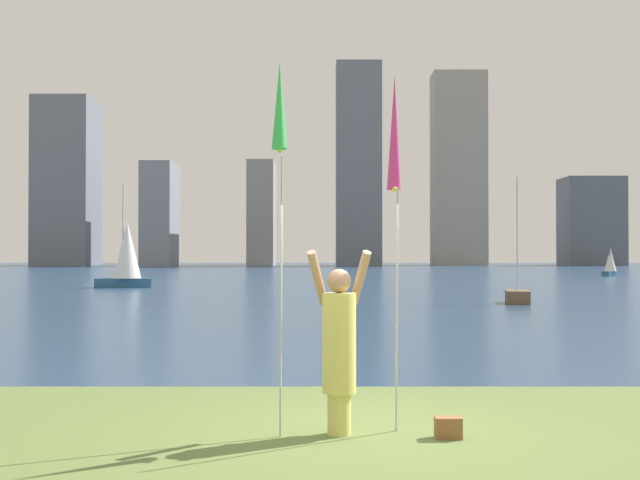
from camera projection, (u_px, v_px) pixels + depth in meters
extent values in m
cube|color=navy|center=(328.00, 274.00, 70.07)|extent=(120.00, 117.23, 0.12)
cube|color=#2D381C|center=(353.00, 388.00, 11.46)|extent=(120.00, 0.70, 0.02)
cylinder|color=#D8CC66|center=(342.00, 414.00, 8.47)|extent=(0.26, 0.26, 0.45)
cylinder|color=#D8CC66|center=(342.00, 343.00, 8.48)|extent=(0.37, 0.37, 1.08)
sphere|color=tan|center=(342.00, 281.00, 8.49)|extent=(0.26, 0.26, 0.26)
cylinder|color=tan|center=(320.00, 278.00, 8.64)|extent=(0.26, 0.42, 0.62)
cylinder|color=tan|center=(363.00, 278.00, 8.64)|extent=(0.26, 0.42, 0.62)
cylinder|color=#B2B2B7|center=(284.00, 293.00, 8.55)|extent=(0.02, 0.34, 3.04)
cone|color=green|center=(282.00, 105.00, 8.21)|extent=(0.16, 0.26, 0.96)
sphere|color=yellow|center=(282.00, 150.00, 8.25)|extent=(0.06, 0.06, 0.06)
cylinder|color=#B2B2B7|center=(399.00, 310.00, 8.54)|extent=(0.02, 0.25, 2.67)
cone|color=#D83399|center=(397.00, 133.00, 8.85)|extent=(0.16, 0.27, 1.30)
sphere|color=yellow|center=(397.00, 189.00, 8.79)|extent=(0.06, 0.06, 0.06)
cube|color=brown|center=(451.00, 428.00, 8.30)|extent=(0.28, 0.18, 0.22)
cube|color=#2D6084|center=(126.00, 283.00, 42.50)|extent=(3.11, 1.55, 0.50)
cylinder|color=silver|center=(126.00, 231.00, 42.54)|extent=(0.09, 0.09, 5.17)
cone|color=white|center=(130.00, 250.00, 42.57)|extent=(1.79, 1.79, 3.07)
cube|color=#2D6084|center=(613.00, 274.00, 61.34)|extent=(1.64, 1.73, 0.38)
cylinder|color=#47474C|center=(612.00, 252.00, 61.37)|extent=(0.06, 0.06, 3.03)
cone|color=silver|center=(613.00, 259.00, 61.46)|extent=(1.27, 1.27, 1.85)
cube|color=brown|center=(520.00, 297.00, 29.56)|extent=(1.13, 1.75, 0.49)
cylinder|color=silver|center=(520.00, 234.00, 29.60)|extent=(0.06, 0.06, 4.30)
cube|color=slate|center=(70.00, 182.00, 105.69)|extent=(7.45, 7.79, 22.48)
cube|color=gray|center=(163.00, 215.00, 104.26)|extent=(4.01, 7.78, 13.64)
cube|color=gray|center=(264.00, 213.00, 108.98)|extent=(3.64, 6.98, 14.40)
cube|color=slate|center=(361.00, 165.00, 106.21)|extent=(6.07, 5.38, 27.39)
cube|color=gray|center=(461.00, 169.00, 108.38)|extent=(7.26, 4.91, 26.63)
cube|color=#565B66|center=(594.00, 221.00, 107.30)|extent=(7.78, 6.25, 12.03)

